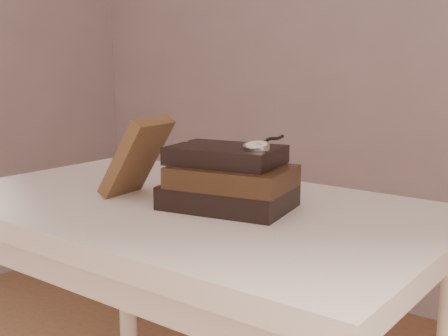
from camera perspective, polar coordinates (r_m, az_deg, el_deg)
The scene contains 5 objects.
table at distance 1.17m, azimuth -3.63°, elevation -7.64°, with size 1.00×0.60×0.75m.
book_stack at distance 1.09m, azimuth 0.48°, elevation -1.15°, with size 0.26×0.20×0.12m.
journal at distance 1.18m, azimuth -8.57°, elevation 1.11°, with size 0.03×0.11×0.18m, color #3C2717.
pocket_watch at distance 1.04m, azimuth 3.34°, elevation 2.20°, with size 0.06×0.15×0.02m.
eyeglasses at distance 1.19m, azimuth -1.47°, elevation 0.47°, with size 0.12×0.13×0.05m.
Camera 1 is at (0.73, -0.49, 1.03)m, focal length 46.62 mm.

